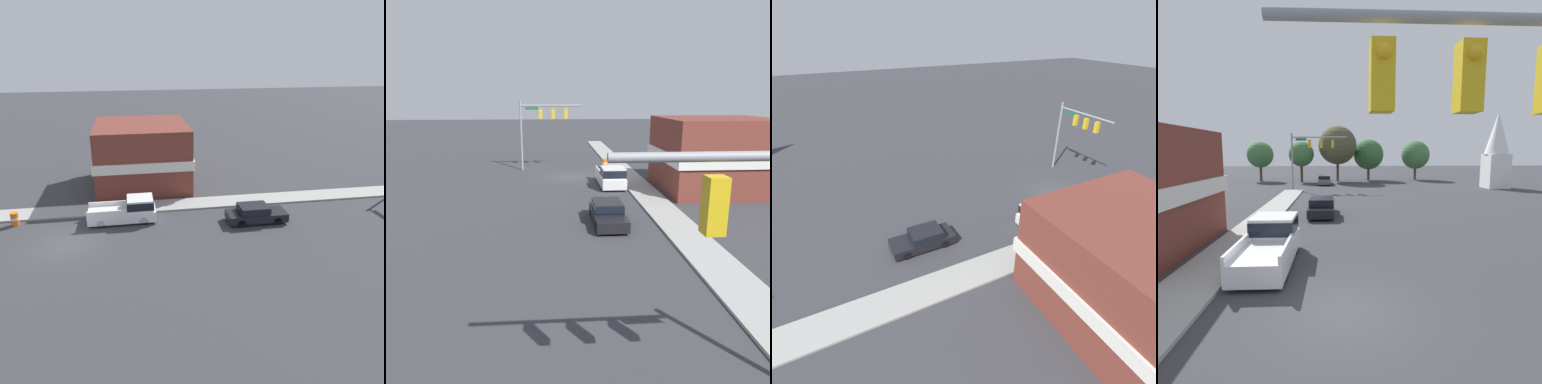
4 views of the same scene
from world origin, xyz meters
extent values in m
plane|color=#38383D|center=(0.00, 0.00, 0.00)|extent=(200.00, 200.00, 0.00)
cube|color=#9E9E99|center=(-5.70, 0.00, 0.07)|extent=(2.40, 60.00, 0.14)
cylinder|color=black|center=(-2.29, 16.12, 0.33)|extent=(0.22, 0.66, 0.66)
cylinder|color=black|center=(-0.56, 16.12, 0.33)|extent=(0.22, 0.66, 0.66)
cylinder|color=black|center=(-2.29, 13.17, 0.33)|extent=(0.22, 0.66, 0.66)
cylinder|color=black|center=(-0.56, 13.17, 0.33)|extent=(0.22, 0.66, 0.66)
cube|color=black|center=(-1.43, 14.64, 0.51)|extent=(1.95, 4.75, 0.66)
cube|color=black|center=(-1.43, 14.36, 1.13)|extent=(1.79, 2.28, 0.57)
cube|color=black|center=(-1.43, 14.36, 1.13)|extent=(1.81, 2.37, 0.40)
cylinder|color=black|center=(-4.19, 5.69, 0.33)|extent=(0.22, 0.66, 0.66)
cylinder|color=black|center=(-2.32, 5.69, 0.33)|extent=(0.22, 0.66, 0.66)
cylinder|color=black|center=(-4.19, 2.37, 0.33)|extent=(0.22, 0.66, 0.66)
cylinder|color=black|center=(-2.32, 2.37, 0.33)|extent=(0.22, 0.66, 0.66)
cube|color=white|center=(-3.26, 4.03, 0.61)|extent=(2.09, 5.35, 0.85)
cube|color=white|center=(-3.26, 5.49, 1.49)|extent=(1.98, 2.03, 0.92)
cube|color=black|center=(-3.26, 5.49, 1.49)|extent=(2.00, 2.11, 0.64)
cube|color=white|center=(-4.24, 2.86, 1.21)|extent=(0.12, 3.02, 0.35)
cube|color=white|center=(-2.27, 2.86, 1.21)|extent=(0.12, 3.02, 0.35)
cylinder|color=orange|center=(-3.90, -4.31, 0.53)|extent=(0.61, 0.61, 1.07)
cylinder|color=white|center=(-3.90, -4.31, 0.59)|extent=(0.63, 0.63, 0.19)
cube|color=brown|center=(-11.95, 6.10, 3.09)|extent=(9.11, 8.90, 6.18)
cube|color=silver|center=(-11.95, 6.10, 3.05)|extent=(9.41, 9.20, 0.90)
camera|label=1|loc=(24.62, 5.02, 13.19)|focal=35.00mm
camera|label=2|loc=(2.15, 37.15, 7.90)|focal=35.00mm
camera|label=3|loc=(-18.73, 19.91, 14.81)|focal=28.00mm
camera|label=4|loc=(-0.28, -8.75, 4.98)|focal=28.00mm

